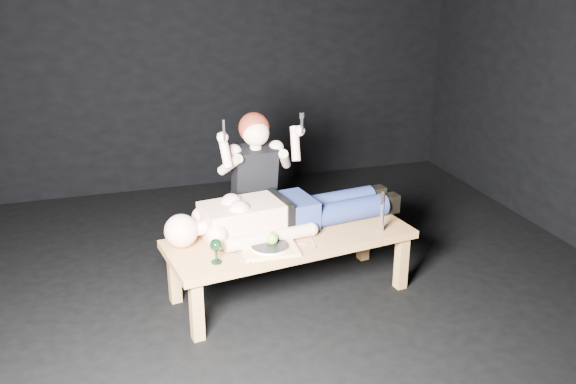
# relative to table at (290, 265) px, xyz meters

# --- Properties ---
(ground) EXTENTS (5.00, 5.00, 0.00)m
(ground) POSITION_rel_table_xyz_m (-0.05, -0.06, -0.23)
(ground) COLOR black
(ground) RESTS_ON ground
(back_wall) EXTENTS (5.00, 0.00, 5.00)m
(back_wall) POSITION_rel_table_xyz_m (-0.05, 2.44, 1.27)
(back_wall) COLOR black
(back_wall) RESTS_ON ground
(table) EXTENTS (1.75, 0.86, 0.45)m
(table) POSITION_rel_table_xyz_m (0.00, 0.00, 0.00)
(table) COLOR #C98549
(table) RESTS_ON ground
(lying_man) EXTENTS (1.86, 0.80, 0.28)m
(lying_man) POSITION_rel_table_xyz_m (0.03, 0.15, 0.37)
(lying_man) COLOR beige
(lying_man) RESTS_ON table
(kneeling_woman) EXTENTS (0.68, 0.76, 1.25)m
(kneeling_woman) POSITION_rel_table_xyz_m (-0.13, 0.55, 0.40)
(kneeling_woman) COLOR black
(kneeling_woman) RESTS_ON ground
(serving_tray) EXTENTS (0.37, 0.27, 0.02)m
(serving_tray) POSITION_rel_table_xyz_m (-0.20, -0.18, 0.24)
(serving_tray) COLOR tan
(serving_tray) RESTS_ON table
(plate) EXTENTS (0.25, 0.25, 0.02)m
(plate) POSITION_rel_table_xyz_m (-0.20, -0.18, 0.26)
(plate) COLOR white
(plate) RESTS_ON serving_tray
(apple) EXTENTS (0.08, 0.08, 0.08)m
(apple) POSITION_rel_table_xyz_m (-0.17, -0.17, 0.30)
(apple) COLOR #57AC25
(apple) RESTS_ON plate
(goblet) EXTENTS (0.09, 0.09, 0.16)m
(goblet) POSITION_rel_table_xyz_m (-0.55, -0.25, 0.31)
(goblet) COLOR black
(goblet) RESTS_ON table
(fork_flat) EXTENTS (0.08, 0.17, 0.01)m
(fork_flat) POSITION_rel_table_xyz_m (-0.39, -0.23, 0.23)
(fork_flat) COLOR #B2B2B7
(fork_flat) RESTS_ON table
(knife_flat) EXTENTS (0.03, 0.18, 0.01)m
(knife_flat) POSITION_rel_table_xyz_m (0.11, -0.15, 0.23)
(knife_flat) COLOR #B2B2B7
(knife_flat) RESTS_ON table
(spoon_flat) EXTENTS (0.17, 0.10, 0.01)m
(spoon_flat) POSITION_rel_table_xyz_m (-0.01, -0.12, 0.23)
(spoon_flat) COLOR #B2B2B7
(spoon_flat) RESTS_ON table
(carving_knife) EXTENTS (0.04, 0.05, 0.30)m
(carving_knife) POSITION_rel_table_xyz_m (0.63, -0.11, 0.37)
(carving_knife) COLOR #B2B2B7
(carving_knife) RESTS_ON table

